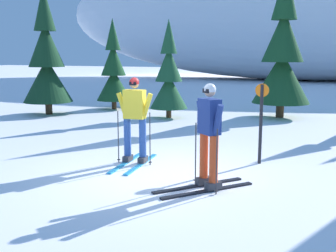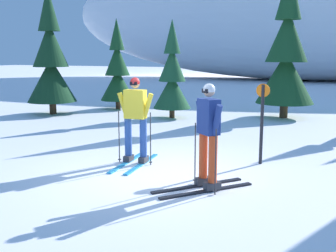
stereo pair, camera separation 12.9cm
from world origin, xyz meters
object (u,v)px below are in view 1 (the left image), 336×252
(pine_tree_left, at_px, (113,72))
(trail_marker_post, at_px, (261,119))
(pine_tree_center, at_px, (282,56))
(pine_tree_center_left, at_px, (169,77))
(skier_yellow_jacket, at_px, (135,118))
(skier_navy_jacket, at_px, (209,135))
(pine_tree_far_left, at_px, (47,62))

(pine_tree_left, relative_size, trail_marker_post, 2.20)
(pine_tree_center, bearing_deg, pine_tree_center_left, -156.42)
(skier_yellow_jacket, height_order, pine_tree_left, pine_tree_left)
(skier_navy_jacket, bearing_deg, skier_yellow_jacket, 152.09)
(pine_tree_far_left, bearing_deg, skier_yellow_jacket, -39.42)
(skier_yellow_jacket, bearing_deg, pine_tree_center_left, 105.71)
(pine_tree_far_left, bearing_deg, pine_tree_left, 55.87)
(pine_tree_center_left, bearing_deg, pine_tree_far_left, -168.70)
(pine_tree_left, height_order, pine_tree_center_left, pine_tree_left)
(skier_yellow_jacket, bearing_deg, skier_navy_jacket, -27.91)
(pine_tree_left, bearing_deg, pine_tree_center_left, -24.38)
(pine_tree_center_left, distance_m, pine_tree_center, 4.15)
(skier_yellow_jacket, bearing_deg, pine_tree_center, 75.52)
(skier_yellow_jacket, height_order, pine_tree_center, pine_tree_center)
(pine_tree_far_left, relative_size, pine_tree_left, 1.28)
(pine_tree_left, distance_m, pine_tree_center, 6.83)
(pine_tree_left, height_order, trail_marker_post, pine_tree_left)
(pine_tree_center_left, relative_size, trail_marker_post, 2.07)
(pine_tree_center, bearing_deg, skier_navy_jacket, -90.54)
(pine_tree_far_left, distance_m, pine_tree_left, 2.82)
(pine_tree_center_left, bearing_deg, skier_navy_jacket, -62.98)
(skier_navy_jacket, distance_m, trail_marker_post, 2.07)
(skier_yellow_jacket, height_order, pine_tree_center_left, pine_tree_center_left)
(skier_yellow_jacket, xyz_separation_m, pine_tree_center_left, (-1.73, 6.14, 0.51))
(skier_yellow_jacket, relative_size, pine_tree_center_left, 0.52)
(skier_yellow_jacket, relative_size, trail_marker_post, 1.07)
(pine_tree_left, bearing_deg, skier_navy_jacket, -51.87)
(skier_navy_jacket, distance_m, pine_tree_left, 10.89)
(pine_tree_far_left, xyz_separation_m, pine_tree_center_left, (4.62, 0.92, -0.54))
(pine_tree_far_left, xyz_separation_m, pine_tree_left, (1.56, 2.31, -0.45))
(trail_marker_post, bearing_deg, skier_navy_jacket, -105.05)
(trail_marker_post, bearing_deg, skier_yellow_jacket, -158.27)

